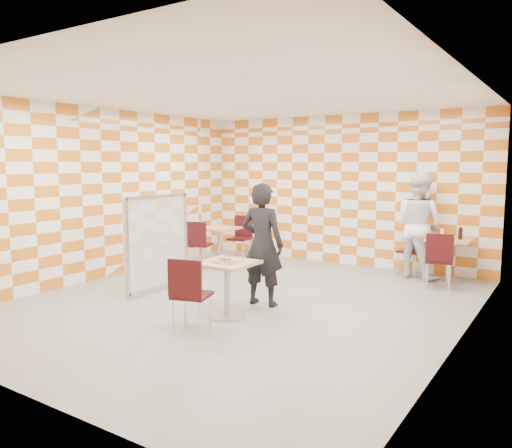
{
  "coord_description": "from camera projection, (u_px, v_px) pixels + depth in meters",
  "views": [
    {
      "loc": [
        4.07,
        -5.89,
        2.03
      ],
      "look_at": [
        0.1,
        0.2,
        1.15
      ],
      "focal_mm": 35.0,
      "sensor_mm": 36.0,
      "label": 1
    }
  ],
  "objects": [
    {
      "name": "room_shell",
      "position": [
        263.0,
        199.0,
        7.62
      ],
      "size": [
        7.0,
        7.0,
        7.0
      ],
      "color": "gray",
      "rests_on": "ground"
    },
    {
      "name": "main_table",
      "position": [
        227.0,
        280.0,
        6.58
      ],
      "size": [
        0.7,
        0.7,
        0.75
      ],
      "color": "tan",
      "rests_on": "ground"
    },
    {
      "name": "second_table",
      "position": [
        449.0,
        253.0,
        8.59
      ],
      "size": [
        0.7,
        0.7,
        0.75
      ],
      "color": "tan",
      "rests_on": "ground"
    },
    {
      "name": "empty_table",
      "position": [
        219.0,
        239.0,
        10.11
      ],
      "size": [
        0.7,
        0.7,
        0.75
      ],
      "color": "tan",
      "rests_on": "ground"
    },
    {
      "name": "chair_main_front",
      "position": [
        189.0,
        289.0,
        5.93
      ],
      "size": [
        0.53,
        0.53,
        0.92
      ],
      "color": "black",
      "rests_on": "ground"
    },
    {
      "name": "chair_second_front",
      "position": [
        439.0,
        256.0,
        8.05
      ],
      "size": [
        0.52,
        0.52,
        0.92
      ],
      "color": "black",
      "rests_on": "ground"
    },
    {
      "name": "chair_second_side",
      "position": [
        416.0,
        247.0,
        8.96
      ],
      "size": [
        0.51,
        0.5,
        0.92
      ],
      "color": "black",
      "rests_on": "ground"
    },
    {
      "name": "chair_empty_near",
      "position": [
        198.0,
        241.0,
        9.68
      ],
      "size": [
        0.53,
        0.54,
        0.92
      ],
      "color": "black",
      "rests_on": "ground"
    },
    {
      "name": "chair_empty_far",
      "position": [
        241.0,
        234.0,
        10.63
      ],
      "size": [
        0.48,
        0.49,
        0.92
      ],
      "color": "black",
      "rests_on": "ground"
    },
    {
      "name": "partition",
      "position": [
        158.0,
        242.0,
        7.91
      ],
      "size": [
        0.08,
        1.38,
        1.55
      ],
      "color": "white",
      "rests_on": "ground"
    },
    {
      "name": "man_dark",
      "position": [
        262.0,
        245.0,
        7.13
      ],
      "size": [
        0.67,
        0.47,
        1.76
      ],
      "primitive_type": "imported",
      "rotation": [
        0.0,
        0.0,
        3.21
      ],
      "color": "black",
      "rests_on": "ground"
    },
    {
      "name": "man_white",
      "position": [
        418.0,
        225.0,
        8.86
      ],
      "size": [
        1.1,
        0.97,
        1.89
      ],
      "primitive_type": "imported",
      "rotation": [
        0.0,
        0.0,
        2.81
      ],
      "color": "white",
      "rests_on": "ground"
    },
    {
      "name": "pizza_on_foil",
      "position": [
        226.0,
        261.0,
        6.54
      ],
      "size": [
        0.4,
        0.4,
        0.04
      ],
      "color": "silver",
      "rests_on": "main_table"
    },
    {
      "name": "sport_bottle",
      "position": [
        442.0,
        233.0,
        8.66
      ],
      "size": [
        0.06,
        0.06,
        0.2
      ],
      "color": "white",
      "rests_on": "second_table"
    },
    {
      "name": "soda_bottle",
      "position": [
        460.0,
        233.0,
        8.47
      ],
      "size": [
        0.07,
        0.07,
        0.23
      ],
      "color": "black",
      "rests_on": "second_table"
    }
  ]
}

